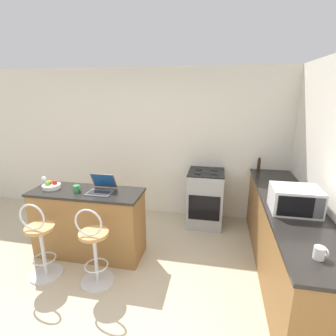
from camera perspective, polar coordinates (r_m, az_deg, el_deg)
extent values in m
plane|color=#BCAD8E|center=(3.33, -16.71, -25.80)|extent=(20.00, 20.00, 0.00)
cube|color=silver|center=(4.76, -5.01, 5.38)|extent=(12.00, 0.06, 2.60)
cube|color=olive|center=(3.83, -16.78, -11.58)|extent=(1.46, 0.53, 0.90)
cube|color=black|center=(3.64, -17.38, -5.04)|extent=(1.49, 0.56, 0.03)
cube|color=olive|center=(3.63, 24.32, -14.08)|extent=(0.62, 2.82, 0.90)
cube|color=black|center=(3.43, 25.24, -7.27)|extent=(0.65, 2.85, 0.03)
cylinder|color=silver|center=(3.85, -24.91, -20.09)|extent=(0.40, 0.40, 0.02)
cylinder|color=silver|center=(3.68, -25.51, -16.11)|extent=(0.04, 0.04, 0.62)
torus|color=silver|center=(3.73, -25.32, -17.37)|extent=(0.28, 0.28, 0.02)
cylinder|color=#B7844C|center=(3.53, -26.16, -11.65)|extent=(0.34, 0.34, 0.04)
torus|color=silver|center=(3.38, -27.51, -9.44)|extent=(0.32, 0.02, 0.32)
cylinder|color=silver|center=(3.54, -15.03, -22.61)|extent=(0.40, 0.40, 0.02)
cylinder|color=silver|center=(3.35, -15.44, -18.41)|extent=(0.04, 0.04, 0.62)
torus|color=silver|center=(3.41, -15.31, -19.75)|extent=(0.28, 0.28, 0.02)
cylinder|color=#B7844C|center=(3.18, -15.89, -13.62)|extent=(0.34, 0.34, 0.04)
torus|color=silver|center=(3.02, -16.97, -11.30)|extent=(0.32, 0.02, 0.32)
cube|color=#47474C|center=(3.51, -14.64, -5.22)|extent=(0.33, 0.25, 0.01)
cube|color=black|center=(3.49, -14.78, -5.23)|extent=(0.28, 0.14, 0.00)
cube|color=#47474C|center=(3.59, -13.82, -2.67)|extent=(0.33, 0.12, 0.21)
cube|color=#19478C|center=(3.59, -13.86, -2.65)|extent=(0.29, 0.10, 0.18)
cube|color=silver|center=(3.17, 25.91, -6.20)|extent=(0.50, 0.39, 0.27)
cube|color=black|center=(2.98, 26.00, -7.61)|extent=(0.35, 0.01, 0.22)
cube|color=#4C4C51|center=(3.05, 30.07, -7.66)|extent=(0.10, 0.01, 0.22)
cube|color=#9EA3A8|center=(4.50, 8.10, -6.61)|extent=(0.58, 0.60, 0.92)
cube|color=black|center=(4.23, 7.85, -8.66)|extent=(0.49, 0.01, 0.41)
cube|color=black|center=(4.34, 8.35, -0.91)|extent=(0.58, 0.60, 0.02)
cylinder|color=black|center=(4.23, 6.51, -1.10)|extent=(0.11, 0.11, 0.01)
cylinder|color=black|center=(4.22, 10.04, -1.30)|extent=(0.11, 0.11, 0.01)
cylinder|color=black|center=(4.46, 6.76, -0.19)|extent=(0.11, 0.11, 0.01)
cylinder|color=black|center=(4.45, 10.12, -0.37)|extent=(0.11, 0.11, 0.01)
cylinder|color=white|center=(2.46, 30.03, -15.69)|extent=(0.08, 0.08, 0.10)
torus|color=white|center=(2.47, 31.28, -15.54)|extent=(0.01, 0.06, 0.06)
cylinder|color=silver|center=(3.88, -24.03, -3.70)|extent=(0.24, 0.24, 0.05)
sphere|color=red|center=(3.87, -23.42, -2.95)|extent=(0.06, 0.06, 0.06)
sphere|color=orange|center=(3.91, -24.36, -2.88)|extent=(0.06, 0.06, 0.06)
sphere|color=#66B233|center=(3.88, -24.75, -3.05)|extent=(0.07, 0.07, 0.07)
cylinder|color=#338447|center=(3.63, -19.28, -4.24)|extent=(0.09, 0.09, 0.09)
torus|color=#338447|center=(3.61, -18.53, -4.26)|extent=(0.01, 0.06, 0.06)
cylinder|color=#331E14|center=(4.50, 19.15, 0.48)|extent=(0.05, 0.05, 0.21)
sphere|color=#331E14|center=(4.47, 19.29, 1.95)|extent=(0.04, 0.04, 0.04)
cylinder|color=silver|center=(4.05, -25.24, -3.44)|extent=(0.06, 0.06, 0.00)
cylinder|color=silver|center=(4.04, -25.30, -2.95)|extent=(0.01, 0.01, 0.07)
sphere|color=silver|center=(4.02, -25.41, -2.10)|extent=(0.07, 0.07, 0.07)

